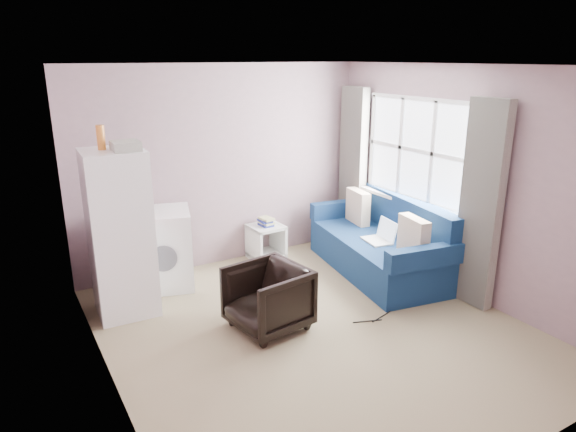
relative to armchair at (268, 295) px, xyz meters
name	(u,v)px	position (x,y,z in m)	size (l,w,h in m)	color
room	(318,207)	(0.40, -0.25, 0.90)	(3.84, 4.24, 2.54)	#958462
armchair	(268,295)	(0.00, 0.00, 0.00)	(0.68, 0.64, 0.70)	black
fridge	(120,233)	(-1.11, 1.06, 0.52)	(0.63, 0.61, 1.95)	white
washing_machine	(163,247)	(-0.57, 1.49, 0.12)	(0.80, 0.80, 0.91)	white
side_table	(266,239)	(0.85, 1.62, -0.09)	(0.43, 0.43, 0.57)	silver
sofa	(382,245)	(1.90, 0.53, -0.01)	(1.26, 2.19, 0.92)	navy
window_dressing	(408,184)	(2.16, 0.44, 0.76)	(0.17, 2.62, 2.18)	white
floor_cables	(374,319)	(1.01, -0.41, -0.35)	(0.48, 0.12, 0.01)	black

